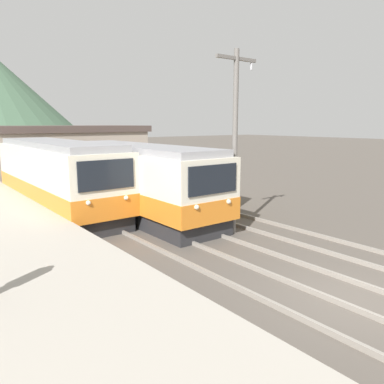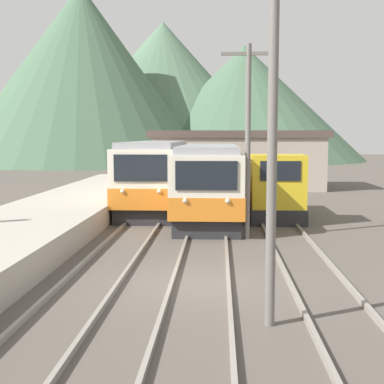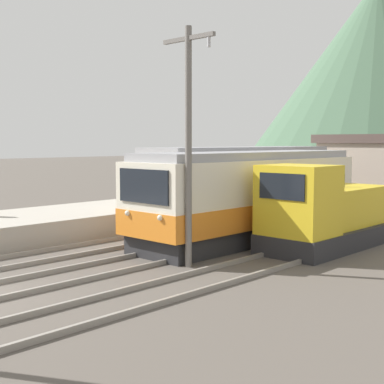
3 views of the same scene
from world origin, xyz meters
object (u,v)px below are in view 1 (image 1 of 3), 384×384
at_px(commuter_train_center, 138,183).
at_px(shunting_locomotive, 184,183).
at_px(commuter_train_left, 57,179).
at_px(catenary_mast_mid, 235,136).

xyz_separation_m(commuter_train_center, shunting_locomotive, (3.00, 0.33, -0.38)).
relative_size(commuter_train_left, shunting_locomotive, 1.92).
relative_size(commuter_train_center, catenary_mast_mid, 1.55).
relative_size(commuter_train_left, commuter_train_center, 1.04).
xyz_separation_m(shunting_locomotive, catenary_mast_mid, (-1.49, -5.30, 2.66)).
bearing_deg(commuter_train_center, shunting_locomotive, 6.22).
relative_size(shunting_locomotive, catenary_mast_mid, 0.84).
bearing_deg(commuter_train_left, shunting_locomotive, -25.10).
xyz_separation_m(commuter_train_center, catenary_mast_mid, (1.51, -4.97, 2.28)).
bearing_deg(catenary_mast_mid, shunting_locomotive, 74.27).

